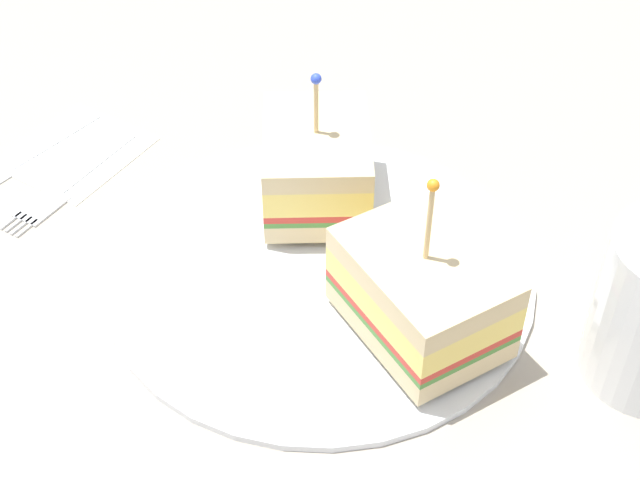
# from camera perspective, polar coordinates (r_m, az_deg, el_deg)

# --- Properties ---
(ground_plane) EXTENTS (0.98, 0.98, 0.02)m
(ground_plane) POSITION_cam_1_polar(r_m,az_deg,el_deg) (0.61, 0.00, -2.75)
(ground_plane) COLOR #9E9384
(plate) EXTENTS (0.27, 0.27, 0.01)m
(plate) POSITION_cam_1_polar(r_m,az_deg,el_deg) (0.60, 0.00, -1.75)
(plate) COLOR white
(plate) RESTS_ON ground_plane
(sandwich_half_front) EXTENTS (0.10, 0.11, 0.11)m
(sandwich_half_front) POSITION_cam_1_polar(r_m,az_deg,el_deg) (0.54, 6.44, -3.07)
(sandwich_half_front) COLOR beige
(sandwich_half_front) RESTS_ON plate
(sandwich_half_back) EXTENTS (0.12, 0.12, 0.10)m
(sandwich_half_back) POSITION_cam_1_polar(r_m,az_deg,el_deg) (0.62, -0.23, 4.63)
(sandwich_half_back) COLOR beige
(sandwich_half_back) RESTS_ON plate
(napkin) EXTENTS (0.11, 0.10, 0.00)m
(napkin) POSITION_cam_1_polar(r_m,az_deg,el_deg) (0.72, -14.73, 5.25)
(napkin) COLOR white
(napkin) RESTS_ON ground_plane
(fork) EXTENTS (0.13, 0.04, 0.00)m
(fork) POSITION_cam_1_polar(r_m,az_deg,el_deg) (0.68, -15.75, 2.84)
(fork) COLOR silver
(fork) RESTS_ON ground_plane
(knife) EXTENTS (0.14, 0.02, 0.00)m
(knife) POSITION_cam_1_polar(r_m,az_deg,el_deg) (0.72, -18.03, 4.53)
(knife) COLOR silver
(knife) RESTS_ON ground_plane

